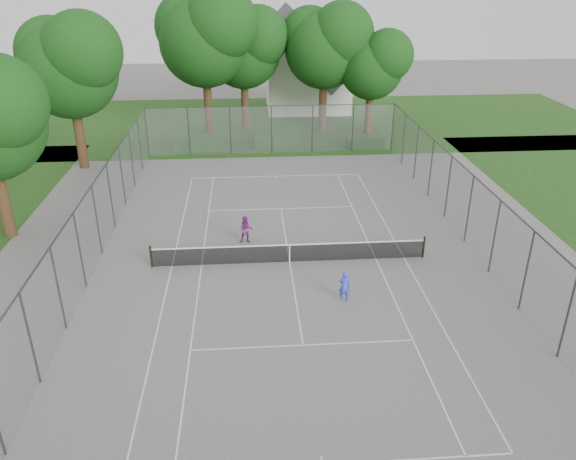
{
  "coord_description": "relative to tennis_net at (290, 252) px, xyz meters",
  "views": [
    {
      "loc": [
        -1.81,
        -23.13,
        12.67
      ],
      "look_at": [
        0.0,
        1.0,
        1.2
      ],
      "focal_mm": 35.0,
      "sensor_mm": 36.0,
      "label": 1
    }
  ],
  "objects": [
    {
      "name": "hedge_left",
      "position": [
        -5.12,
        18.19,
        0.05
      ],
      "size": [
        4.5,
        1.35,
        1.12
      ],
      "primitive_type": "cube",
      "color": "#1A4315",
      "rests_on": "ground"
    },
    {
      "name": "hedge_right",
      "position": [
        7.14,
        17.76,
        -0.09
      ],
      "size": [
        2.78,
        1.02,
        0.83
      ],
      "primitive_type": "cube",
      "color": "#1A4315",
      "rests_on": "ground"
    },
    {
      "name": "tree_far_midleft",
      "position": [
        -1.8,
        24.17,
        6.33
      ],
      "size": [
        6.93,
        6.33,
        9.96
      ],
      "color": "#3D2716",
      "rests_on": "ground"
    },
    {
      "name": "perimeter_fence",
      "position": [
        0.0,
        0.0,
        1.3
      ],
      "size": [
        18.08,
        34.08,
        3.52
      ],
      "color": "#38383D",
      "rests_on": "ground"
    },
    {
      "name": "tree_far_left",
      "position": [
        -4.76,
        22.27,
        7.38
      ],
      "size": [
        7.98,
        7.29,
        11.47
      ],
      "color": "#3D2716",
      "rests_on": "ground"
    },
    {
      "name": "court_markings",
      "position": [
        0.0,
        0.0,
        -0.5
      ],
      "size": [
        11.03,
        23.83,
        0.01
      ],
      "color": "silver",
      "rests_on": "ground"
    },
    {
      "name": "woman_player",
      "position": [
        -2.01,
        2.23,
        0.19
      ],
      "size": [
        0.72,
        0.58,
        1.41
      ],
      "primitive_type": "imported",
      "rotation": [
        0.0,
        0.0,
        -0.07
      ],
      "color": "#812B81",
      "rests_on": "ground"
    },
    {
      "name": "tree_side_back",
      "position": [
        -12.99,
        14.66,
        6.57
      ],
      "size": [
        7.17,
        6.55,
        10.31
      ],
      "color": "#3D2716",
      "rests_on": "ground"
    },
    {
      "name": "ground",
      "position": [
        0.0,
        0.0,
        -0.51
      ],
      "size": [
        120.0,
        120.0,
        0.0
      ],
      "primitive_type": "plane",
      "color": "#62605D",
      "rests_on": "ground"
    },
    {
      "name": "grass_far",
      "position": [
        0.0,
        26.0,
        -0.51
      ],
      "size": [
        60.0,
        20.0,
        0.0
      ],
      "primitive_type": "cube",
      "color": "#1D4112",
      "rests_on": "ground"
    },
    {
      "name": "hedge_mid",
      "position": [
        0.56,
        18.45,
        0.05
      ],
      "size": [
        3.56,
        1.02,
        1.12
      ],
      "primitive_type": "cube",
      "color": "#1A4315",
      "rests_on": "ground"
    },
    {
      "name": "tennis_net",
      "position": [
        0.0,
        0.0,
        0.0
      ],
      "size": [
        12.87,
        0.1,
        1.1
      ],
      "color": "black",
      "rests_on": "ground"
    },
    {
      "name": "tree_far_midright",
      "position": [
        4.64,
        23.06,
        6.57
      ],
      "size": [
        7.17,
        6.55,
        10.31
      ],
      "color": "#3D2716",
      "rests_on": "ground"
    },
    {
      "name": "tree_far_right",
      "position": [
        8.27,
        21.72,
        5.23
      ],
      "size": [
        5.82,
        5.31,
        8.36
      ],
      "color": "#3D2716",
      "rests_on": "ground"
    },
    {
      "name": "house",
      "position": [
        4.08,
        30.51,
        3.31
      ],
      "size": [
        7.62,
        5.9,
        9.48
      ],
      "color": "white",
      "rests_on": "ground"
    },
    {
      "name": "girl_player",
      "position": [
        2.0,
        -3.45,
        0.17
      ],
      "size": [
        0.51,
        0.34,
        1.35
      ],
      "primitive_type": "imported",
      "rotation": [
        0.0,
        0.0,
        3.1
      ],
      "color": "blue",
      "rests_on": "ground"
    }
  ]
}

